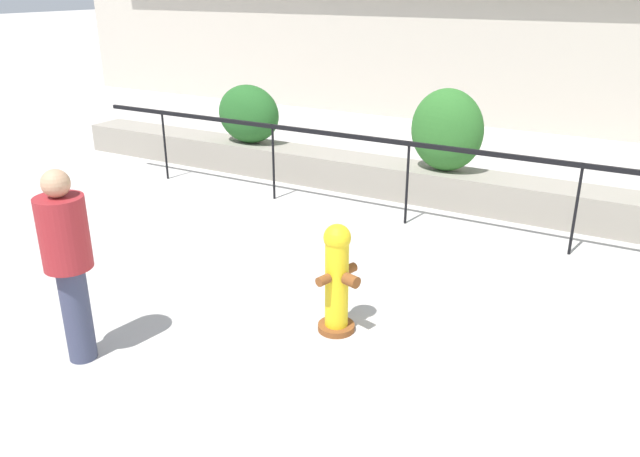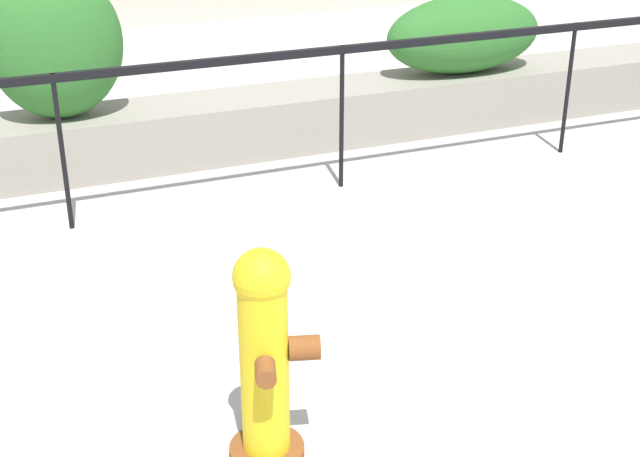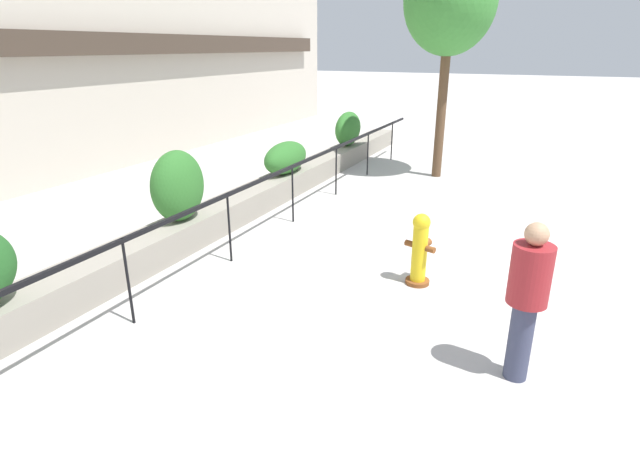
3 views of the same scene
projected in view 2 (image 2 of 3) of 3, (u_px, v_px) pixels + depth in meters
name	position (u px, v px, depth m)	size (l,w,h in m)	color
planter_wall_low	(293.00, 118.00, 8.06)	(18.00, 0.70, 0.50)	gray
fence_railing_segment	(342.00, 63.00, 6.81)	(15.00, 0.05, 1.15)	black
hedge_bush_1	(55.00, 44.00, 7.02)	(1.07, 0.70, 1.20)	#2D6B28
hedge_bush_2	(464.00, 34.00, 8.39)	(1.59, 0.69, 0.73)	#2D6B28
fire_hydrant	(265.00, 357.00, 3.95)	(0.47, 0.48, 1.08)	brown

